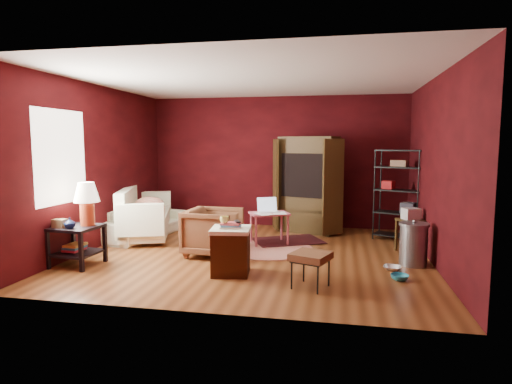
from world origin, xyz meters
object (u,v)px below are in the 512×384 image
at_px(laptop_desk, 269,216).
at_px(wire_shelving, 399,191).
at_px(armchair, 213,230).
at_px(sofa, 145,217).
at_px(tv_armoire, 308,183).
at_px(side_table, 82,216).
at_px(hamper, 231,250).

relative_size(laptop_desk, wire_shelving, 0.49).
distance_m(armchair, wire_shelving, 3.53).
relative_size(sofa, armchair, 2.32).
bearing_deg(armchair, tv_armoire, -28.77).
distance_m(side_table, tv_armoire, 4.36).
distance_m(hamper, tv_armoire, 3.25).
relative_size(sofa, wire_shelving, 1.15).
distance_m(sofa, side_table, 2.05).
bearing_deg(tv_armoire, laptop_desk, -98.01).
height_order(armchair, side_table, side_table).
bearing_deg(side_table, laptop_desk, 36.09).
xyz_separation_m(laptop_desk, tv_armoire, (0.60, 1.23, 0.50)).
distance_m(sofa, wire_shelving, 4.85).
bearing_deg(armchair, side_table, 120.67).
bearing_deg(armchair, wire_shelving, -57.80).
bearing_deg(hamper, wire_shelving, 45.69).
bearing_deg(laptop_desk, armchair, -154.00).
bearing_deg(wire_shelving, hamper, -109.94).
bearing_deg(tv_armoire, armchair, -104.18).
bearing_deg(side_table, sofa, 89.45).
bearing_deg(laptop_desk, side_table, -168.64).
bearing_deg(tv_armoire, hamper, -87.04).
bearing_deg(tv_armoire, side_table, -117.42).
distance_m(sofa, laptop_desk, 2.50).
distance_m(sofa, hamper, 3.04).
height_order(armchair, tv_armoire, tv_armoire).
bearing_deg(laptop_desk, hamper, -121.83).
xyz_separation_m(side_table, tv_armoire, (3.10, 3.05, 0.27)).
relative_size(laptop_desk, tv_armoire, 0.43).
xyz_separation_m(hamper, tv_armoire, (0.83, 3.07, 0.67)).
bearing_deg(wire_shelving, armchair, -126.92).
relative_size(armchair, tv_armoire, 0.43).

